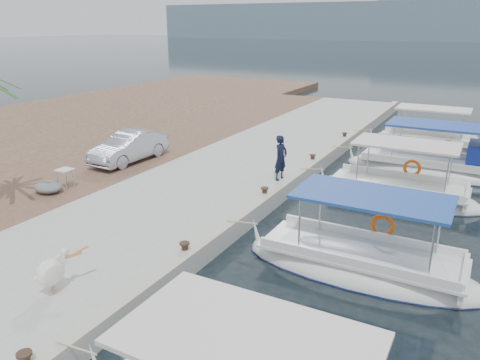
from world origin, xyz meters
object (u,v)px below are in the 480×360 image
object	(u,v)px
fishing_caique_c	(397,196)
fisherman	(281,158)
parked_car	(129,147)
fishing_caique_d	(438,170)
pelican	(52,271)
fishing_caique_b	(360,267)
fishing_caique_e	(426,147)

from	to	relation	value
fishing_caique_c	fisherman	distance (m)	4.65
parked_car	fishing_caique_d	bearing A→B (deg)	28.55
fishing_caique_d	parked_car	world-z (taller)	fishing_caique_d
parked_car	pelican	bearing A→B (deg)	-56.43
fishing_caique_b	fishing_caique_e	bearing A→B (deg)	90.98
fishing_caique_c	parked_car	xyz separation A→B (m)	(-11.29, -2.11, 1.03)
fishing_caique_c	fisherman	bearing A→B (deg)	-162.61
pelican	fishing_caique_d	bearing A→B (deg)	66.73
fishing_caique_d	parked_car	distance (m)	13.81
pelican	parked_car	size ratio (longest dim) A/B	0.32
fishing_caique_e	parked_car	size ratio (longest dim) A/B	1.52
fishing_caique_c	fishing_caique_e	world-z (taller)	same
fishing_caique_e	pelican	bearing A→B (deg)	-105.72
pelican	fishing_caique_b	bearing A→B (deg)	41.64
fishing_caique_c	pelican	distance (m)	12.63
fishing_caique_d	pelican	xyz separation A→B (m)	(-6.61, -15.38, 0.84)
fishing_caique_d	parked_car	bearing A→B (deg)	-153.22
fishing_caique_b	parked_car	bearing A→B (deg)	160.65
fisherman	parked_car	size ratio (longest dim) A/B	0.45
pelican	fishing_caique_c	bearing A→B (deg)	63.59
fishing_caique_c	fishing_caique_e	xyz separation A→B (m)	(-0.07, 8.38, 0.00)
fishing_caique_c	fishing_caique_d	world-z (taller)	same
pelican	parked_car	distance (m)	10.79
fishing_caique_c	parked_car	distance (m)	11.53
fisherman	fishing_caique_d	bearing A→B (deg)	-32.86
fisherman	fishing_caique_e	bearing A→B (deg)	-12.06
fishing_caique_b	fishing_caique_e	size ratio (longest dim) A/B	1.08
fishing_caique_b	fishing_caique_c	world-z (taller)	same
fishing_caique_b	pelican	xyz separation A→B (m)	(-5.78, -5.14, 0.89)
fishing_caique_b	fishing_caique_d	distance (m)	10.27
fishing_caique_e	parked_car	bearing A→B (deg)	-136.92
fishing_caique_d	fishing_caique_e	world-z (taller)	same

